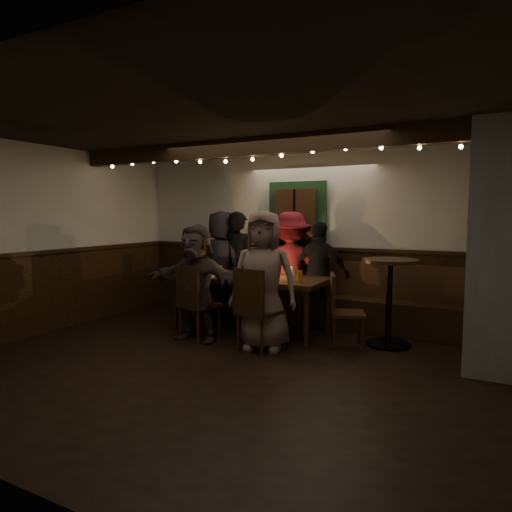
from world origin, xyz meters
The scene contains 13 objects.
room centered at (1.07, 1.42, 1.07)m, with size 6.02×5.01×2.62m.
dining_table centered at (-0.48, 1.40, 0.72)m, with size 2.19×0.94×0.95m.
chair_near_left centered at (-0.90, 0.66, 0.55)m, with size 0.54×0.54×0.98m.
chair_near_right centered at (0.04, 0.58, 0.57)m, with size 0.54×0.54×1.01m.
chair_end centered at (0.89, 1.26, 0.51)m, with size 0.54×0.54×0.91m.
high_top centered at (1.40, 1.60, 0.69)m, with size 0.69×0.69×1.09m.
person_a centered at (-1.34, 2.05, 0.85)m, with size 0.83×0.54×1.70m, color black.
person_b centered at (-1.04, 2.04, 0.84)m, with size 0.62×0.40×1.69m, color black.
person_c centered at (-0.56, 2.17, 0.79)m, with size 0.77×0.60×1.58m, color beige.
person_d centered at (-0.18, 2.14, 0.84)m, with size 1.09×0.63×1.68m, color maroon.
person_e centered at (0.30, 2.11, 0.77)m, with size 0.91×0.38×1.55m, color black.
person_f centered at (-0.87, 0.67, 0.77)m, with size 1.42×0.45×1.53m, color #3E302D.
person_g centered at (0.08, 0.73, 0.85)m, with size 0.83×0.54×1.70m, color #7A6054.
Camera 1 is at (2.57, -4.14, 1.65)m, focal length 32.00 mm.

